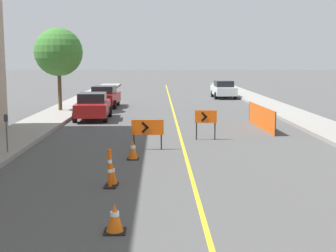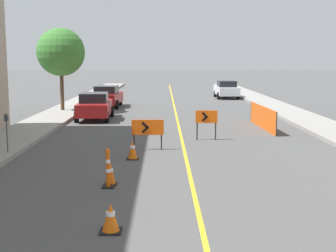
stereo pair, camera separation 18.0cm
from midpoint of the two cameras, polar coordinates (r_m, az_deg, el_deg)
The scene contains 15 objects.
lane_stripe at distance 32.26m, azimuth 0.47°, elevation 1.88°, with size 0.12×64.93×0.01m.
sidewalk_left at distance 32.89m, azimuth -12.55°, elevation 1.95°, with size 2.48×64.93×0.18m.
sidewalk_right at distance 33.30m, azimuth 13.33°, elevation 2.00°, with size 2.48×64.93×0.18m.
traffic_cone_third at distance 9.90m, azimuth -7.04°, elevation -11.07°, with size 0.45×0.45×0.62m.
traffic_cone_fourth at distance 13.48m, azimuth -7.20°, elevation -5.76°, with size 0.35×0.35×0.66m.
traffic_cone_fifth at distance 16.73m, azimuth -4.61°, elevation -2.90°, with size 0.42×0.42×0.70m.
delineator_post_rear at distance 13.13m, azimuth -7.50°, elevation -5.45°, with size 0.34×0.34×1.11m.
arrow_barricade_primary at distance 18.35m, azimuth -2.79°, elevation -0.30°, with size 1.26×0.09×1.19m.
arrow_barricade_secondary at distance 20.65m, azimuth 4.38°, elevation 0.92°, with size 0.96×0.12×1.31m.
safety_mesh_fence at distance 24.61m, azimuth 11.08°, elevation 1.08°, with size 0.23×5.31×1.15m.
parked_car_curb_near at distance 27.84m, azimuth -9.32°, elevation 2.41°, with size 1.99×4.38×1.59m.
parked_car_curb_mid at distance 34.80m, azimuth -7.89°, elevation 3.58°, with size 2.04×4.39×1.59m.
parked_car_curb_far at distance 42.89m, azimuth 6.66°, elevation 4.46°, with size 1.95×4.34×1.59m.
parking_meter_far_curb at distance 17.93m, azimuth -19.39°, elevation 0.07°, with size 0.12×0.11×1.41m.
street_tree_left_near at distance 31.73m, azimuth -13.36°, elevation 8.75°, with size 3.15×3.15×5.39m.
Camera 1 is at (-0.99, 0.41, 3.56)m, focal length 50.00 mm.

